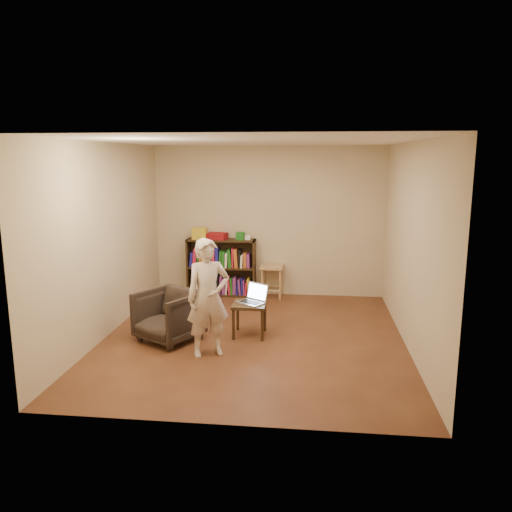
# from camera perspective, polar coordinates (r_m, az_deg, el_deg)

# --- Properties ---
(floor) EXTENTS (4.50, 4.50, 0.00)m
(floor) POSITION_cam_1_polar(r_m,az_deg,el_deg) (6.84, -0.28, -9.34)
(floor) COLOR #472617
(floor) RESTS_ON ground
(ceiling) EXTENTS (4.50, 4.50, 0.00)m
(ceiling) POSITION_cam_1_polar(r_m,az_deg,el_deg) (6.40, -0.30, 13.01)
(ceiling) COLOR white
(ceiling) RESTS_ON wall_back
(wall_back) EXTENTS (4.00, 0.00, 4.00)m
(wall_back) POSITION_cam_1_polar(r_m,az_deg,el_deg) (8.71, 1.44, 3.95)
(wall_back) COLOR #BDAA8F
(wall_back) RESTS_ON floor
(wall_left) EXTENTS (0.00, 4.50, 4.50)m
(wall_left) POSITION_cam_1_polar(r_m,az_deg,el_deg) (7.01, -16.75, 1.71)
(wall_left) COLOR #BDAA8F
(wall_left) RESTS_ON floor
(wall_right) EXTENTS (0.00, 4.50, 4.50)m
(wall_right) POSITION_cam_1_polar(r_m,az_deg,el_deg) (6.57, 17.31, 1.07)
(wall_right) COLOR #BDAA8F
(wall_right) RESTS_ON floor
(bookshelf) EXTENTS (1.20, 0.30, 1.00)m
(bookshelf) POSITION_cam_1_polar(r_m,az_deg,el_deg) (8.82, -3.96, -1.66)
(bookshelf) COLOR black
(bookshelf) RESTS_ON floor
(box_yellow) EXTENTS (0.25, 0.18, 0.20)m
(box_yellow) POSITION_cam_1_polar(r_m,az_deg,el_deg) (8.73, -6.47, 2.57)
(box_yellow) COLOR gold
(box_yellow) RESTS_ON bookshelf
(red_cloth) EXTENTS (0.37, 0.30, 0.11)m
(red_cloth) POSITION_cam_1_polar(r_m,az_deg,el_deg) (8.71, -4.45, 2.29)
(red_cloth) COLOR maroon
(red_cloth) RESTS_ON bookshelf
(box_green) EXTENTS (0.14, 0.14, 0.13)m
(box_green) POSITION_cam_1_polar(r_m,az_deg,el_deg) (8.61, -1.81, 2.30)
(box_green) COLOR #1B661B
(box_green) RESTS_ON bookshelf
(box_white) EXTENTS (0.09, 0.09, 0.08)m
(box_white) POSITION_cam_1_polar(r_m,az_deg,el_deg) (8.64, -0.95, 2.14)
(box_white) COLOR white
(box_white) RESTS_ON bookshelf
(stool) EXTENTS (0.39, 0.39, 0.56)m
(stool) POSITION_cam_1_polar(r_m,az_deg,el_deg) (8.64, 1.82, -1.81)
(stool) COLOR tan
(stool) RESTS_ON floor
(armchair) EXTENTS (0.99, 1.00, 0.67)m
(armchair) POSITION_cam_1_polar(r_m,az_deg,el_deg) (6.76, -9.94, -6.74)
(armchair) COLOR #2D241E
(armchair) RESTS_ON floor
(side_table) EXTENTS (0.45, 0.45, 0.46)m
(side_table) POSITION_cam_1_polar(r_m,az_deg,el_deg) (6.82, -0.75, -6.03)
(side_table) COLOR black
(side_table) RESTS_ON floor
(laptop) EXTENTS (0.46, 0.44, 0.26)m
(laptop) POSITION_cam_1_polar(r_m,az_deg,el_deg) (6.81, -0.33, -4.85)
(laptop) COLOR silver
(laptop) RESTS_ON side_table
(person) EXTENTS (0.63, 0.54, 1.45)m
(person) POSITION_cam_1_polar(r_m,az_deg,el_deg) (6.10, -5.49, -4.77)
(person) COLOR beige
(person) RESTS_ON floor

